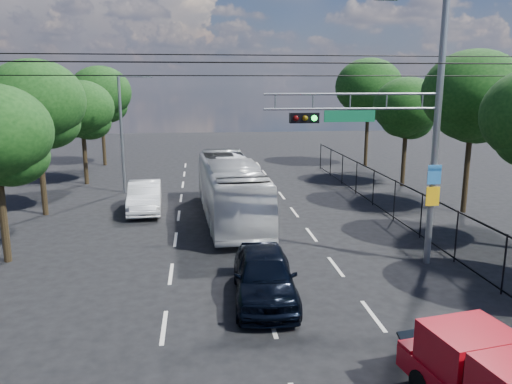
{
  "coord_description": "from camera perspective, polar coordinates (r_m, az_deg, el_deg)",
  "views": [
    {
      "loc": [
        -1.94,
        -8.89,
        6.61
      ],
      "look_at": [
        0.09,
        8.43,
        2.8
      ],
      "focal_mm": 35.0,
      "sensor_mm": 36.0,
      "label": 1
    }
  ],
  "objects": [
    {
      "name": "lane_markings",
      "position": [
        23.9,
        -1.77,
        -3.72
      ],
      "size": [
        6.12,
        38.0,
        0.01
      ],
      "color": "beige",
      "rests_on": "ground"
    },
    {
      "name": "fence_right",
      "position": [
        23.79,
        17.18,
        -1.8
      ],
      "size": [
        0.06,
        34.03,
        2.0
      ],
      "color": "black",
      "rests_on": "ground"
    },
    {
      "name": "tree_left_c",
      "position": [
        27.1,
        -23.79,
        8.73
      ],
      "size": [
        4.8,
        4.8,
        7.8
      ],
      "color": "black",
      "rests_on": "ground"
    },
    {
      "name": "navy_hatchback",
      "position": [
        15.63,
        0.96,
        -9.5
      ],
      "size": [
        2.16,
        4.8,
        1.6
      ],
      "primitive_type": "imported",
      "rotation": [
        0.0,
        0.0,
        -0.06
      ],
      "color": "black",
      "rests_on": "ground"
    },
    {
      "name": "tree_left_e",
      "position": [
        42.62,
        -17.3,
        10.33
      ],
      "size": [
        4.92,
        4.92,
        7.99
      ],
      "color": "black",
      "rests_on": "ground"
    },
    {
      "name": "tree_left_d",
      "position": [
        34.77,
        -19.25,
        8.53
      ],
      "size": [
        4.2,
        4.2,
        6.83
      ],
      "color": "black",
      "rests_on": "ground"
    },
    {
      "name": "utility_wires",
      "position": [
        17.84,
        -0.45,
        14.33
      ],
      "size": [
        22.0,
        5.04,
        0.74
      ],
      "color": "black",
      "rests_on": "ground"
    },
    {
      "name": "signal_mast",
      "position": [
        18.41,
        16.59,
        7.56
      ],
      "size": [
        6.43,
        0.39,
        9.5
      ],
      "color": "slate",
      "rests_on": "ground"
    },
    {
      "name": "tree_right_c",
      "position": [
        27.6,
        23.56,
        9.5
      ],
      "size": [
        5.1,
        5.1,
        8.29
      ],
      "color": "black",
      "rests_on": "ground"
    },
    {
      "name": "white_van",
      "position": [
        26.83,
        -12.6,
        -0.53
      ],
      "size": [
        1.93,
        4.81,
        1.55
      ],
      "primitive_type": "imported",
      "rotation": [
        0.0,
        0.0,
        0.06
      ],
      "color": "white",
      "rests_on": "ground"
    },
    {
      "name": "tree_right_d",
      "position": [
        33.72,
        16.87,
        8.82
      ],
      "size": [
        4.32,
        4.32,
        7.02
      ],
      "color": "black",
      "rests_on": "ground"
    },
    {
      "name": "white_bus",
      "position": [
        24.58,
        -2.92,
        0.3
      ],
      "size": [
        3.07,
        10.86,
        2.99
      ],
      "primitive_type": "imported",
      "rotation": [
        0.0,
        0.0,
        0.05
      ],
      "color": "silver",
      "rests_on": "ground"
    },
    {
      "name": "streetlight_left",
      "position": [
        31.31,
        -14.83,
        7.03
      ],
      "size": [
        2.09,
        0.22,
        7.08
      ],
      "color": "slate",
      "rests_on": "ground"
    },
    {
      "name": "tree_right_e",
      "position": [
        41.21,
        12.77,
        11.09
      ],
      "size": [
        5.28,
        5.28,
        8.58
      ],
      "color": "black",
      "rests_on": "ground"
    }
  ]
}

